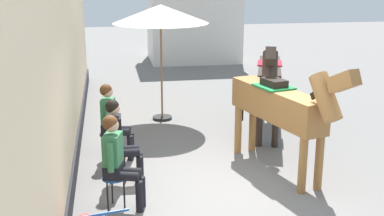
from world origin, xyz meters
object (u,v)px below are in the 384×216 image
Objects in this scene: cafe_parasol at (161,15)px; satchel_bag at (112,141)px; saddled_horse_near at (281,106)px; seated_visitor_middle at (119,137)px; seated_visitor_far at (112,118)px; saddled_horse_far at (269,79)px; seated_visitor_near at (118,157)px.

cafe_parasol reaches higher than satchel_bag.
saddled_horse_near is 1.13× the size of cafe_parasol.
seated_visitor_far is at bearing 94.72° from seated_visitor_middle.
seated_visitor_middle is 1.00× the size of seated_visitor_far.
saddled_horse_far reaches higher than seated_visitor_far.
seated_visitor_near is 1.00× the size of seated_visitor_far.
cafe_parasol is (1.15, 2.31, 1.59)m from seated_visitor_far.
seated_visitor_near is at bearing -137.19° from saddled_horse_far.
seated_visitor_near is 0.48× the size of saddled_horse_near.
satchel_bag is at bearing 147.14° from saddled_horse_near.
satchel_bag is at bearing 93.29° from seated_visitor_middle.
satchel_bag is at bearing 91.09° from seated_visitor_far.
seated_visitor_middle is at bearing -179.88° from saddled_horse_near.
seated_visitor_middle is 1.09m from seated_visitor_far.
seated_visitor_middle is 2.68m from saddled_horse_near.
seated_visitor_far reaches higher than satchel_bag.
cafe_parasol is at bearing 26.55° from satchel_bag.
saddled_horse_far is at bearing -23.04° from satchel_bag.
seated_visitor_far is at bearing 158.54° from saddled_horse_near.
saddled_horse_near reaches higher than satchel_bag.
seated_visitor_near is at bearing -161.72° from saddled_horse_near.
saddled_horse_near is (2.74, -1.08, 0.38)m from seated_visitor_far.
saddled_horse_far is 3.40m from satchel_bag.
seated_visitor_near is 0.89m from seated_visitor_middle.
saddled_horse_near is 10.45× the size of satchel_bag.
seated_visitor_middle is 0.48× the size of saddled_horse_far.
seated_visitor_far is at bearing -116.54° from satchel_bag.
seated_visitor_middle is at bearing -107.32° from cafe_parasol.
seated_visitor_middle is at bearing 87.05° from seated_visitor_near.
saddled_horse_near is 2.09m from saddled_horse_far.
seated_visitor_near is at bearing -116.41° from satchel_bag.
seated_visitor_near and seated_visitor_far have the same top height.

